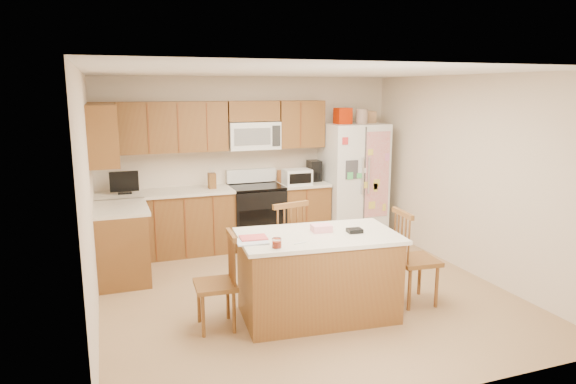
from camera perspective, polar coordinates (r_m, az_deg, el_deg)
name	(u,v)px	position (r m, az deg, el deg)	size (l,w,h in m)	color
ground	(304,292)	(6.09, 1.76, -11.04)	(4.50, 4.50, 0.00)	#AA7C55
room_shell	(305,170)	(5.70, 1.85, 2.47)	(4.60, 4.60, 2.52)	beige
cabinetry	(191,192)	(7.25, -10.74, -0.02)	(3.36, 1.56, 2.15)	brown
stove	(256,215)	(7.69, -3.55, -2.54)	(0.76, 0.65, 1.13)	black
refrigerator	(353,180)	(8.11, 7.24, 1.35)	(0.90, 0.79, 2.04)	white
island	(318,275)	(5.35, 3.31, -9.17)	(1.71, 1.08, 0.97)	brown
windsor_chair_left	(218,284)	(5.14, -7.79, -10.07)	(0.42, 0.44, 0.96)	brown
windsor_chair_back	(283,249)	(5.95, -0.52, -6.31)	(0.55, 0.53, 1.09)	brown
windsor_chair_right	(414,259)	(5.81, 13.78, -7.29)	(0.47, 0.49, 1.05)	brown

